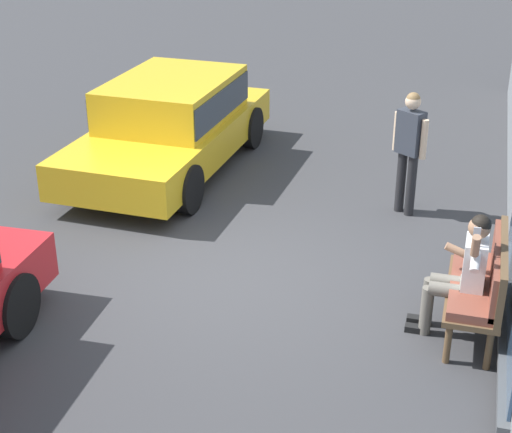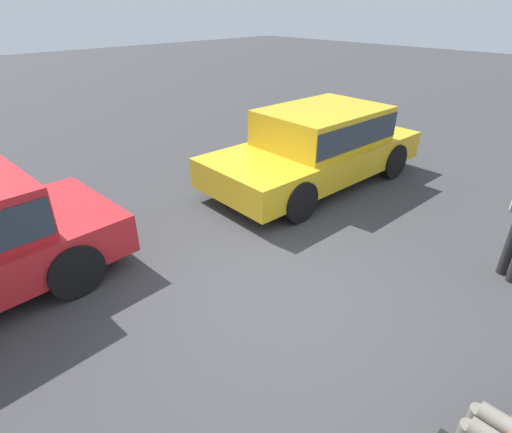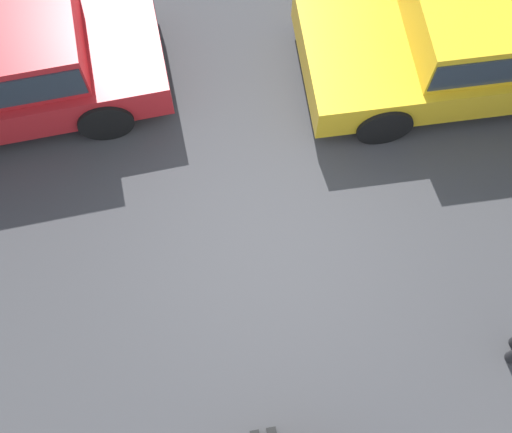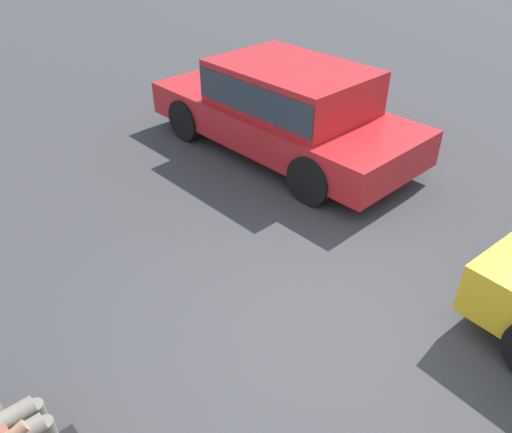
# 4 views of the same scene
# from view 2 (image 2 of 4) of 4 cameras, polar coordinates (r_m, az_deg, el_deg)

# --- Properties ---
(ground_plane) EXTENTS (60.00, 60.00, 0.00)m
(ground_plane) POSITION_cam_2_polar(r_m,az_deg,el_deg) (5.04, 3.71, -10.87)
(ground_plane) COLOR #38383A
(parked_car_near) EXTENTS (4.53, 2.10, 1.44)m
(parked_car_near) POSITION_cam_2_polar(r_m,az_deg,el_deg) (7.87, 8.91, 10.36)
(parked_car_near) COLOR gold
(parked_car_near) RESTS_ON ground_plane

